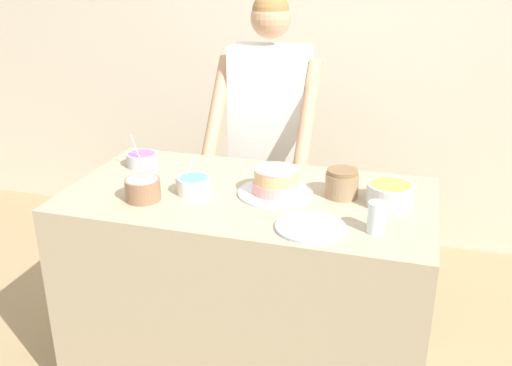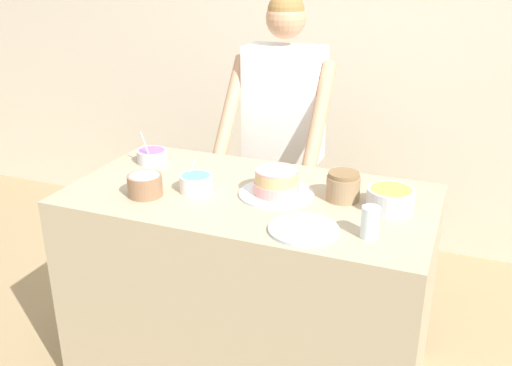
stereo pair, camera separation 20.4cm
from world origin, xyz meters
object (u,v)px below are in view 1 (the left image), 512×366
at_px(person_baker, 269,123).
at_px(frosting_bowl_yellow, 390,194).
at_px(frosting_bowl_blue, 194,185).
at_px(stoneware_jar, 342,183).
at_px(drinking_glass, 377,217).
at_px(cake, 276,183).
at_px(frosting_bowl_purple, 142,159).
at_px(ceramic_plate, 311,227).
at_px(frosting_bowl_white, 143,189).

distance_m(person_baker, frosting_bowl_yellow, 0.99).
relative_size(frosting_bowl_yellow, frosting_bowl_blue, 1.34).
bearing_deg(stoneware_jar, frosting_bowl_yellow, -9.34).
relative_size(drinking_glass, stoneware_jar, 0.86).
relative_size(cake, frosting_bowl_blue, 2.27).
xyz_separation_m(cake, drinking_glass, (0.44, -0.24, 0.01)).
bearing_deg(person_baker, frosting_bowl_purple, -129.55).
relative_size(frosting_bowl_purple, drinking_glass, 1.41).
height_order(frosting_bowl_yellow, frosting_bowl_blue, frosting_bowl_blue).
bearing_deg(frosting_bowl_yellow, ceramic_plate, -131.07).
relative_size(frosting_bowl_blue, stoneware_jar, 1.01).
bearing_deg(person_baker, frosting_bowl_blue, -97.56).
distance_m(person_baker, frosting_bowl_white, 0.98).
xyz_separation_m(frosting_bowl_blue, ceramic_plate, (0.54, -0.19, -0.03)).
bearing_deg(frosting_bowl_yellow, frosting_bowl_blue, -172.04).
relative_size(ceramic_plate, stoneware_jar, 1.90).
relative_size(frosting_bowl_purple, ceramic_plate, 0.64).
bearing_deg(stoneware_jar, drinking_glass, -60.18).
relative_size(frosting_bowl_yellow, ceramic_plate, 0.72).
bearing_deg(stoneware_jar, frosting_bowl_purple, 174.15).
xyz_separation_m(frosting_bowl_white, drinking_glass, (0.95, -0.03, 0.01)).
height_order(frosting_bowl_yellow, drinking_glass, drinking_glass).
distance_m(frosting_bowl_purple, stoneware_jar, 0.97).
height_order(frosting_bowl_white, ceramic_plate, frosting_bowl_white).
relative_size(drinking_glass, ceramic_plate, 0.45).
bearing_deg(stoneware_jar, frosting_bowl_blue, -166.50).
bearing_deg(ceramic_plate, frosting_bowl_white, 174.42).
bearing_deg(frosting_bowl_blue, frosting_bowl_white, -146.11).
bearing_deg(frosting_bowl_blue, stoneware_jar, 13.50).
bearing_deg(frosting_bowl_yellow, drinking_glass, -96.38).
distance_m(frosting_bowl_yellow, frosting_bowl_blue, 0.81).
height_order(frosting_bowl_white, drinking_glass, drinking_glass).
xyz_separation_m(person_baker, drinking_glass, (0.66, -0.97, -0.03)).
distance_m(person_baker, stoneware_jar, 0.83).
height_order(frosting_bowl_purple, stoneware_jar, frosting_bowl_purple).
bearing_deg(frosting_bowl_white, drinking_glass, -1.89).
relative_size(person_baker, frosting_bowl_yellow, 9.01).
bearing_deg(stoneware_jar, cake, -168.12).
relative_size(cake, frosting_bowl_white, 2.20).
distance_m(person_baker, frosting_bowl_blue, 0.82).
bearing_deg(person_baker, stoneware_jar, -53.67).
height_order(person_baker, frosting_bowl_blue, person_baker).
height_order(frosting_bowl_blue, frosting_bowl_purple, frosting_bowl_purple).
bearing_deg(drinking_glass, ceramic_plate, -170.59).
xyz_separation_m(drinking_glass, ceramic_plate, (-0.23, -0.04, -0.05)).
bearing_deg(cake, frosting_bowl_white, -157.89).
xyz_separation_m(frosting_bowl_white, ceramic_plate, (0.71, -0.07, -0.04)).
relative_size(cake, drinking_glass, 2.69).
bearing_deg(person_baker, ceramic_plate, -66.84).
xyz_separation_m(person_baker, stoneware_jar, (0.49, -0.67, -0.03)).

